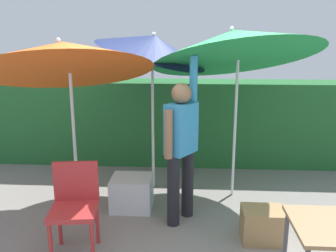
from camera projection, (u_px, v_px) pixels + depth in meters
The scene contains 9 objects.
ground_plane at pixel (166, 228), 4.09m from camera, with size 24.00×24.00×0.00m, color gray.
hedge_row at pixel (175, 122), 6.10m from camera, with size 8.00×0.70×1.37m, color #23602D.
umbrella_rainbow at pixel (64, 57), 3.99m from camera, with size 2.04×1.98×2.40m.
umbrella_orange at pixel (235, 45), 4.43m from camera, with size 2.17×2.10×2.55m.
umbrella_yellow at pixel (153, 46), 4.76m from camera, with size 1.53×1.50×2.34m.
person_vendor at pixel (181, 143), 4.04m from camera, with size 0.38×0.51×1.88m.
chair_plastic at pixel (75, 203), 3.54m from camera, with size 0.49×0.49×0.89m.
cooler_box at pixel (132, 193), 4.51m from camera, with size 0.50×0.44×0.40m, color silver.
crate_cardboard at pixel (262, 225), 3.80m from camera, with size 0.43×0.34×0.35m, color #9E7A4C.
Camera 1 is at (0.24, -3.68, 2.10)m, focal length 39.00 mm.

